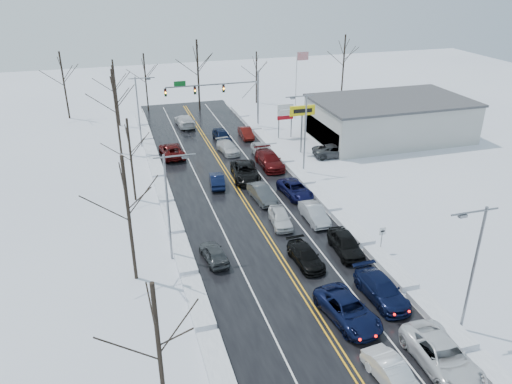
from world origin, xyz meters
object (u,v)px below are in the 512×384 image
object	(u,v)px
traffic_signal_mast	(223,91)
dealership_building	(390,119)
flagpole	(297,80)
oncoming_car_0	(217,186)
tires_plus_sign	(302,114)

from	to	relation	value
traffic_signal_mast	dealership_building	size ratio (longest dim) A/B	0.65
traffic_signal_mast	flagpole	distance (m)	11.90
traffic_signal_mast	oncoming_car_0	distance (m)	20.49
flagpole	dealership_building	world-z (taller)	flagpole
traffic_signal_mast	oncoming_car_0	size ratio (longest dim) A/B	3.22
traffic_signal_mast	tires_plus_sign	world-z (taller)	traffic_signal_mast
traffic_signal_mast	flagpole	world-z (taller)	flagpole
flagpole	dealership_building	xyz separation A→B (m)	(8.80, -12.00, -3.27)
tires_plus_sign	oncoming_car_0	world-z (taller)	tires_plus_sign
flagpole	tires_plus_sign	bearing A→B (deg)	-108.44
traffic_signal_mast	dealership_building	bearing A→B (deg)	-25.95
tires_plus_sign	flagpole	distance (m)	14.79
dealership_building	oncoming_car_0	world-z (taller)	dealership_building
dealership_building	oncoming_car_0	distance (m)	27.50
traffic_signal_mast	tires_plus_sign	bearing A→B (deg)	-59.54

